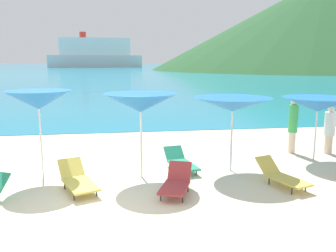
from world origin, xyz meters
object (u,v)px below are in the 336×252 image
(cruise_ship, at_px, (95,54))
(lounge_chair_6, at_px, (176,182))
(lounge_chair_7, at_px, (180,162))
(beachgoer_0, at_px, (330,129))
(lounge_chair_9, at_px, (78,179))
(umbrella_6, at_px, (318,105))
(umbrella_4, at_px, (141,103))
(umbrella_3, at_px, (38,100))
(lounge_chair_8, at_px, (281,175))
(beachgoer_2, at_px, (293,124))
(umbrella_5, at_px, (233,105))

(cruise_ship, bearing_deg, lounge_chair_6, -91.15)
(lounge_chair_7, height_order, beachgoer_0, beachgoer_0)
(lounge_chair_9, bearing_deg, umbrella_6, -8.58)
(umbrella_4, relative_size, lounge_chair_7, 1.41)
(umbrella_3, bearing_deg, umbrella_6, 3.81)
(umbrella_6, bearing_deg, lounge_chair_8, -135.39)
(beachgoer_2, bearing_deg, lounge_chair_9, 46.81)
(beachgoer_2, height_order, cruise_ship, cruise_ship)
(umbrella_3, distance_m, cruise_ship, 185.51)
(umbrella_3, distance_m, lounge_chair_9, 2.43)
(umbrella_4, relative_size, lounge_chair_9, 1.33)
(lounge_chair_7, height_order, beachgoer_2, beachgoer_2)
(lounge_chair_7, xyz_separation_m, beachgoer_0, (5.43, 1.11, 0.62))
(beachgoer_0, bearing_deg, lounge_chair_7, -42.78)
(umbrella_6, height_order, cruise_ship, cruise_ship)
(umbrella_5, height_order, lounge_chair_8, umbrella_5)
(umbrella_6, relative_size, lounge_chair_9, 1.35)
(umbrella_6, xyz_separation_m, cruise_ship, (-16.31, 184.72, 4.94))
(beachgoer_2, bearing_deg, cruise_ship, -58.83)
(umbrella_3, distance_m, beachgoer_0, 9.49)
(umbrella_6, xyz_separation_m, lounge_chair_9, (-7.33, -1.69, -1.54))
(lounge_chair_6, bearing_deg, lounge_chair_8, 24.80)
(cruise_ship, bearing_deg, beachgoer_0, -89.27)
(lounge_chair_8, relative_size, beachgoer_2, 0.85)
(beachgoer_2, bearing_deg, umbrella_5, 57.18)
(umbrella_4, relative_size, lounge_chair_8, 1.42)
(lounge_chair_6, distance_m, beachgoer_0, 6.64)
(umbrella_6, height_order, lounge_chair_7, umbrella_6)
(lounge_chair_6, distance_m, lounge_chair_9, 2.46)
(umbrella_6, xyz_separation_m, lounge_chair_6, (-4.94, -2.31, -1.53))
(umbrella_4, relative_size, beachgoer_0, 1.41)
(lounge_chair_7, xyz_separation_m, cruise_ship, (-11.83, 185.13, 6.51))
(lounge_chair_7, bearing_deg, lounge_chair_6, -114.14)
(lounge_chair_7, relative_size, lounge_chair_8, 1.01)
(umbrella_4, xyz_separation_m, lounge_chair_9, (-1.65, -0.78, -1.80))
(lounge_chair_6, height_order, lounge_chair_7, lounge_chair_6)
(lounge_chair_7, bearing_deg, umbrella_5, -22.32)
(umbrella_5, xyz_separation_m, lounge_chair_6, (-1.90, -1.61, -1.67))
(umbrella_5, relative_size, lounge_chair_9, 1.28)
(umbrella_4, height_order, lounge_chair_9, umbrella_4)
(umbrella_4, distance_m, umbrella_6, 5.76)
(lounge_chair_7, bearing_deg, lounge_chair_8, -47.26)
(lounge_chair_6, xyz_separation_m, lounge_chair_7, (0.46, 1.90, -0.04))
(lounge_chair_7, height_order, lounge_chair_9, lounge_chair_9)
(umbrella_4, height_order, lounge_chair_8, umbrella_4)
(umbrella_3, bearing_deg, lounge_chair_6, -27.04)
(umbrella_3, relative_size, lounge_chair_8, 1.47)
(cruise_ship, bearing_deg, umbrella_6, -89.58)
(umbrella_3, xyz_separation_m, lounge_chair_7, (3.88, 0.16, -1.91))
(umbrella_5, height_order, lounge_chair_9, umbrella_5)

